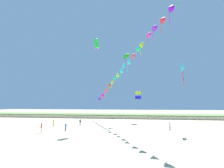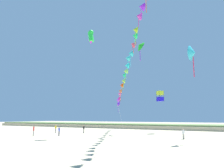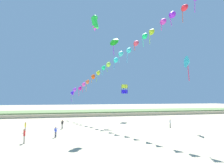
# 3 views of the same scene
# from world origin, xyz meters

# --- Properties ---
(ground_plane) EXTENTS (240.00, 240.00, 0.00)m
(ground_plane) POSITION_xyz_m (0.00, 0.00, 0.00)
(ground_plane) COLOR #C1B28E
(dune_ridge) EXTENTS (120.00, 12.85, 1.28)m
(dune_ridge) POSITION_xyz_m (0.00, 40.56, 0.63)
(dune_ridge) COLOR tan
(dune_ridge) RESTS_ON ground
(person_near_left) EXTENTS (0.23, 0.58, 1.67)m
(person_near_left) POSITION_xyz_m (-12.71, 14.25, 0.97)
(person_near_left) COLOR gray
(person_near_left) RESTS_ON ground
(person_near_right) EXTENTS (0.55, 0.21, 1.57)m
(person_near_right) POSITION_xyz_m (-7.23, 16.39, 0.91)
(person_near_right) COLOR gray
(person_near_right) RESTS_ON ground
(person_mid_center) EXTENTS (0.38, 0.57, 1.75)m
(person_mid_center) POSITION_xyz_m (-11.02, 7.23, 1.01)
(person_mid_center) COLOR gray
(person_mid_center) RESTS_ON ground
(person_far_left) EXTENTS (0.52, 0.20, 1.49)m
(person_far_left) POSITION_xyz_m (-7.66, 9.75, 0.86)
(person_far_left) COLOR #282D4C
(person_far_left) RESTS_ON ground
(person_far_right) EXTENTS (0.53, 0.21, 1.52)m
(person_far_right) POSITION_xyz_m (12.22, 13.82, 0.88)
(person_far_right) COLOR gray
(person_far_right) RESTS_ON ground
(kite_banner_string) EXTENTS (19.62, 29.85, 21.10)m
(kite_banner_string) POSITION_xyz_m (3.19, 15.32, 13.66)
(kite_banner_string) COLOR #3315EB
(large_kite_low_lead) EXTENTS (2.70, 2.67, 4.47)m
(large_kite_low_lead) POSITION_xyz_m (3.20, 21.53, 18.21)
(large_kite_low_lead) COLOR green
(large_kite_mid_trail) EXTENTS (1.26, 0.94, 2.59)m
(large_kite_mid_trail) POSITION_xyz_m (-2.20, 10.92, 17.44)
(large_kite_mid_trail) COLOR #22D540
(large_kite_high_solo) EXTENTS (1.58, 1.58, 2.14)m
(large_kite_high_solo) POSITION_xyz_m (6.44, 24.11, 7.51)
(large_kite_high_solo) COLOR #1C14EF
(large_kite_outer_drift) EXTENTS (1.22, 2.21, 4.46)m
(large_kite_outer_drift) POSITION_xyz_m (14.45, 11.14, 11.81)
(large_kite_outer_drift) COLOR #30BFD3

